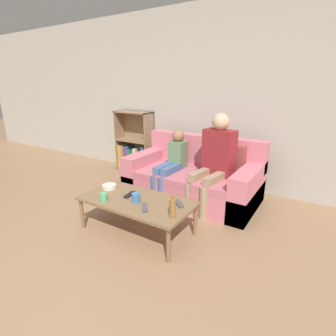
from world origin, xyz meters
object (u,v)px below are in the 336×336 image
person_child (172,161)px  tv_remote_2 (145,208)px  tv_remote_0 (179,204)px  bookshelf (135,149)px  person_adult (216,155)px  couch (194,179)px  coffee_table (137,202)px  cup_far (136,198)px  tv_remote_1 (130,195)px  cup_near (104,197)px  snack_bowl (109,186)px  bottle (173,208)px

person_child → tv_remote_2: bearing=-70.3°
tv_remote_0 → person_child: bearing=76.7°
bookshelf → person_adult: person_adult is taller
couch → tv_remote_2: couch is taller
coffee_table → person_child: bearing=99.4°
person_adult → cup_far: (-0.40, -1.09, -0.25)m
bookshelf → person_adult: bearing=-18.9°
person_child → couch: bearing=30.2°
bookshelf → tv_remote_0: (1.78, -1.53, -0.01)m
couch → bookshelf: (-1.45, 0.53, 0.12)m
tv_remote_0 → tv_remote_1: (-0.55, -0.09, 0.00)m
cup_far → tv_remote_0: bearing=23.3°
bookshelf → cup_near: bearing=-59.6°
cup_far → couch: bearing=86.6°
tv_remote_0 → snack_bowl: (-0.88, -0.06, 0.01)m
person_adult → tv_remote_1: size_ratio=6.72×
person_adult → tv_remote_0: bearing=-81.6°
couch → person_adult: (0.33, -0.08, 0.40)m
cup_near → couch: bearing=74.8°
couch → tv_remote_1: (-0.23, -1.08, 0.11)m
person_adult → cup_far: person_adult is taller
cup_near → tv_remote_0: cup_near is taller
snack_bowl → bottle: bottle is taller
person_child → cup_far: (0.19, -1.02, -0.09)m
cup_far → snack_bowl: bearing=166.5°
cup_near → cup_far: cup_far is taller
coffee_table → tv_remote_2: tv_remote_2 is taller
couch → coffee_table: 1.13m
cup_near → tv_remote_0: (0.69, 0.33, -0.03)m
couch → bottle: 1.33m
cup_near → tv_remote_2: size_ratio=0.53×
tv_remote_1 → snack_bowl: (-0.33, 0.03, 0.01)m
tv_remote_0 → tv_remote_1: 0.56m
cup_far → tv_remote_2: bearing=-25.7°
person_child → snack_bowl: 0.96m
snack_bowl → cup_far: bearing=-13.5°
person_child → cup_far: bearing=-77.7°
bookshelf → tv_remote_0: 2.35m
bookshelf → snack_bowl: bearing=-60.5°
cup_far → snack_bowl: cup_far is taller
couch → coffee_table: (-0.10, -1.13, 0.07)m
bookshelf → cup_far: bearing=-50.9°
coffee_table → tv_remote_1: bearing=160.7°
bookshelf → couch: bearing=-20.1°
bookshelf → snack_bowl: (0.90, -1.58, 0.00)m
couch → coffee_table: bearing=-95.1°
cup_far → tv_remote_2: (0.17, -0.08, -0.03)m
tv_remote_0 → coffee_table: bearing=148.8°
bottle → coffee_table: bearing=166.7°
bookshelf → cup_near: size_ratio=12.20×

